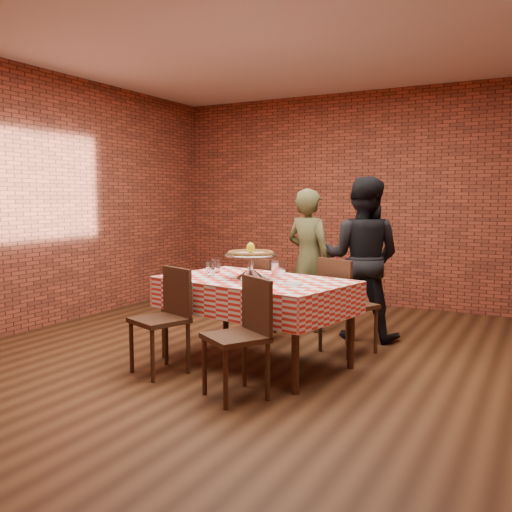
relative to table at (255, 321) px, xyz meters
name	(u,v)px	position (x,y,z in m)	size (l,w,h in m)	color
ground	(260,358)	(-0.03, 0.14, -0.38)	(6.00, 6.00, 0.00)	black
back_wall	(362,199)	(-0.03, 3.14, 1.08)	(5.50, 5.50, 0.00)	brown
table	(255,321)	(0.00, 0.00, 0.00)	(1.63, 0.98, 0.75)	#432818
tablecloth	(255,294)	(0.00, 0.00, 0.24)	(1.67, 1.01, 0.28)	red
pizza_stand	(251,267)	(-0.04, 0.00, 0.49)	(0.47, 0.47, 0.21)	silver
pizza	(251,254)	(-0.04, 0.00, 0.60)	(0.41, 0.41, 0.03)	#C3B58E
lemon	(251,248)	(-0.04, 0.00, 0.65)	(0.07, 0.07, 0.10)	yellow
water_glass_left	(210,269)	(-0.45, -0.03, 0.45)	(0.08, 0.08, 0.13)	white
water_glass_right	(216,265)	(-0.53, 0.20, 0.45)	(0.08, 0.08, 0.13)	white
side_plate	(293,284)	(0.43, -0.14, 0.39)	(0.17, 0.17, 0.01)	white
sweetener_packet_a	(295,287)	(0.49, -0.25, 0.39)	(0.05, 0.04, 0.01)	white
sweetener_packet_b	(303,287)	(0.55, -0.23, 0.39)	(0.05, 0.04, 0.01)	white
condiment_caddy	(278,267)	(0.08, 0.31, 0.45)	(0.10, 0.08, 0.14)	silver
chair_near_left	(159,322)	(-0.57, -0.63, 0.06)	(0.40, 0.40, 0.88)	#432818
chair_near_right	(235,339)	(0.28, -0.82, 0.07)	(0.40, 0.40, 0.88)	#432818
chair_far_left	(272,298)	(-0.25, 0.84, 0.05)	(0.38, 0.38, 0.86)	#432818
chair_far_right	(348,305)	(0.62, 0.72, 0.08)	(0.43, 0.43, 0.91)	#432818
diner_olive	(309,260)	(-0.06, 1.37, 0.41)	(0.57, 0.38, 1.57)	#484927
diner_black	(362,258)	(0.57, 1.30, 0.47)	(0.82, 0.64, 1.68)	black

